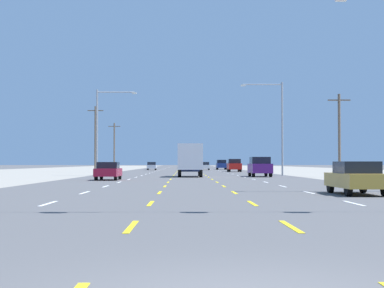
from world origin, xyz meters
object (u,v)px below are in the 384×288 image
at_px(sedan_far_left_near, 108,171).
at_px(streetlight_right_row_1, 278,121).
at_px(streetlight_left_row_1, 101,125).
at_px(hatchback_far_left_farther, 152,166).
at_px(hatchback_inner_right_farthest, 205,166).
at_px(suv_far_right_far, 234,165).
at_px(sedan_far_right_nearest, 356,177).
at_px(box_truck_center_turn_mid, 190,158).
at_px(suv_far_right_distant_a, 221,165).
at_px(suv_far_right_midfar, 260,166).

relative_size(sedan_far_left_near, streetlight_right_row_1, 0.44).
bearing_deg(sedan_far_left_near, streetlight_right_row_1, 45.83).
bearing_deg(streetlight_right_row_1, streetlight_left_row_1, 180.00).
bearing_deg(hatchback_far_left_farther, streetlight_right_row_1, -71.75).
bearing_deg(hatchback_inner_right_farthest, suv_far_right_far, -80.77).
distance_m(sedan_far_right_nearest, box_truck_center_turn_mid, 34.37).
bearing_deg(hatchback_far_left_farther, hatchback_inner_right_farthest, 1.77).
bearing_deg(streetlight_left_row_1, hatchback_far_left_farther, 86.80).
xyz_separation_m(sedan_far_right_nearest, streetlight_left_row_1, (-16.70, 39.34, 4.74)).
xyz_separation_m(hatchback_far_left_farther, suv_far_right_distant_a, (13.76, 5.98, 0.24)).
relative_size(sedan_far_left_near, suv_far_right_distant_a, 0.92).
relative_size(suv_far_right_far, hatchback_far_left_farther, 1.26).
height_order(hatchback_far_left_farther, streetlight_left_row_1, streetlight_left_row_1).
bearing_deg(sedan_far_right_nearest, hatchback_far_left_farther, 98.82).
xyz_separation_m(suv_far_right_midfar, streetlight_right_row_1, (2.69, 5.52, 4.94)).
xyz_separation_m(streetlight_left_row_1, streetlight_right_row_1, (19.35, -0.00, 0.48)).
bearing_deg(streetlight_left_row_1, suv_far_right_midfar, -18.35).
xyz_separation_m(hatchback_far_left_farther, streetlight_left_row_1, (-2.81, -50.18, 4.71)).
distance_m(suv_far_right_far, hatchback_inner_right_farthest, 23.40).
distance_m(hatchback_inner_right_farthest, streetlight_right_row_1, 51.15).
relative_size(suv_far_right_distant_a, streetlight_right_row_1, 0.48).
bearing_deg(suv_far_right_midfar, suv_far_right_far, 89.76).
xyz_separation_m(sedan_far_right_nearest, sedan_far_left_near, (-13.78, 22.42, 0.00)).
bearing_deg(suv_far_right_distant_a, streetlight_right_row_1, -87.16).
bearing_deg(sedan_far_right_nearest, streetlight_right_row_1, 86.14).
distance_m(suv_far_right_midfar, hatchback_inner_right_farthest, 56.13).
distance_m(hatchback_far_left_farther, suv_far_right_distant_a, 15.01).
relative_size(sedan_far_right_nearest, box_truck_center_turn_mid, 0.63).
relative_size(sedan_far_left_near, suv_far_right_far, 0.92).
bearing_deg(hatchback_inner_right_farthest, streetlight_left_row_1, -104.48).
bearing_deg(suv_far_right_distant_a, hatchback_far_left_farther, -156.52).
relative_size(hatchback_inner_right_farthest, streetlight_left_row_1, 0.42).
height_order(sedan_far_left_near, hatchback_far_left_farther, hatchback_far_left_farther).
height_order(sedan_far_left_near, suv_far_right_far, suv_far_right_far).
bearing_deg(suv_far_right_midfar, hatchback_far_left_farther, 103.96).
bearing_deg(hatchback_far_left_farther, sedan_far_left_near, -89.91).
bearing_deg(streetlight_left_row_1, sedan_far_right_nearest, -67.00).
relative_size(box_truck_center_turn_mid, suv_far_right_distant_a, 1.47).
xyz_separation_m(box_truck_center_turn_mid, suv_far_right_distant_a, (6.93, 61.86, -0.81)).
distance_m(sedan_far_left_near, box_truck_center_turn_mid, 13.12).
bearing_deg(sedan_far_left_near, suv_far_right_far, 72.61).
height_order(sedan_far_left_near, streetlight_left_row_1, streetlight_left_row_1).
distance_m(box_truck_center_turn_mid, suv_far_right_distant_a, 62.26).
height_order(suv_far_right_distant_a, streetlight_left_row_1, streetlight_left_row_1).
height_order(hatchback_far_left_farther, suv_far_right_distant_a, suv_far_right_distant_a).
distance_m(streetlight_left_row_1, streetlight_right_row_1, 19.35).
bearing_deg(streetlight_right_row_1, suv_far_right_far, 95.34).
relative_size(sedan_far_left_near, suv_far_right_midfar, 0.92).
bearing_deg(hatchback_far_left_farther, suv_far_right_midfar, -76.04).
distance_m(box_truck_center_turn_mid, hatchback_far_left_farther, 56.31).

